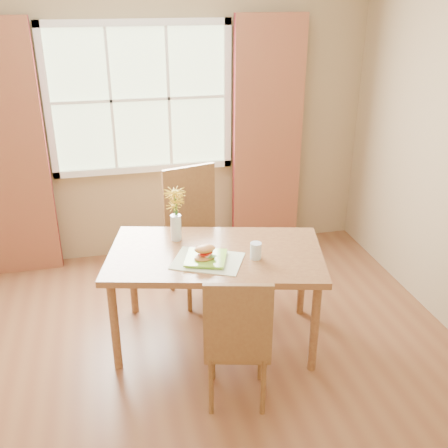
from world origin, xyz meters
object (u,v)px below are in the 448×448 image
object	(u,v)px
croissant_sandwich	(205,253)
flower_vase	(175,208)
chair_near	(237,337)
water_glass	(256,251)
chair_far	(195,227)
dining_table	(216,262)

from	to	relation	value
croissant_sandwich	flower_vase	world-z (taller)	flower_vase
chair_near	water_glass	bearing A→B (deg)	77.97
chair_far	croissant_sandwich	size ratio (longest dim) A/B	6.86
chair_near	croissant_sandwich	bearing A→B (deg)	111.81
dining_table	chair_near	bearing A→B (deg)	-77.72
chair_near	water_glass	xyz separation A→B (m)	(0.26, 0.55, 0.26)
croissant_sandwich	water_glass	world-z (taller)	croissant_sandwich
dining_table	water_glass	bearing A→B (deg)	-17.47
dining_table	water_glass	size ratio (longest dim) A/B	14.22
chair_near	flower_vase	world-z (taller)	flower_vase
water_glass	flower_vase	xyz separation A→B (m)	(-0.48, 0.41, 0.19)
dining_table	flower_vase	distance (m)	0.47
chair_near	chair_far	distance (m)	1.41
flower_vase	chair_near	bearing A→B (deg)	-77.40
croissant_sandwich	flower_vase	bearing A→B (deg)	100.66
dining_table	water_glass	world-z (taller)	water_glass
dining_table	water_glass	xyz separation A→B (m)	(0.25, -0.15, 0.13)
dining_table	croissant_sandwich	size ratio (longest dim) A/B	10.28
water_glass	chair_far	bearing A→B (deg)	107.37
chair_near	chair_far	xyz separation A→B (m)	(-0.00, 1.41, 0.08)
croissant_sandwich	flower_vase	size ratio (longest dim) A/B	0.40
chair_far	flower_vase	size ratio (longest dim) A/B	2.76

